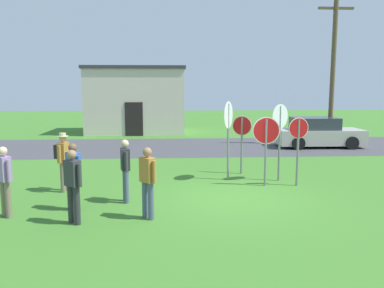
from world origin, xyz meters
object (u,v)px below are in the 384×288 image
(person_on_left, at_px, (73,183))
(stop_sign_tallest, at_px, (298,140))
(utility_pole, at_px, (333,69))
(person_in_teal, at_px, (5,178))
(stop_sign_center_cluster, at_px, (266,139))
(parked_car_on_street, at_px, (318,134))
(person_holding_notes, at_px, (74,173))
(stop_sign_low_front, at_px, (228,125))
(person_in_blue, at_px, (63,158))
(person_in_dark_shirt, at_px, (148,179))
(stop_sign_far_back, at_px, (242,135))
(stop_sign_nearest, at_px, (280,128))
(person_with_sunhat, at_px, (125,167))

(person_on_left, bearing_deg, stop_sign_tallest, 26.77)
(utility_pole, relative_size, person_in_teal, 4.47)
(stop_sign_tallest, distance_m, stop_sign_center_cluster, 1.00)
(parked_car_on_street, height_order, person_holding_notes, person_holding_notes)
(stop_sign_low_front, xyz_separation_m, person_in_blue, (-5.04, -1.17, -0.80))
(person_in_teal, bearing_deg, person_in_dark_shirt, -5.52)
(stop_sign_center_cluster, distance_m, stop_sign_far_back, 1.82)
(stop_sign_nearest, distance_m, person_in_blue, 6.80)
(person_on_left, bearing_deg, parked_car_on_street, 48.09)
(stop_sign_nearest, distance_m, person_holding_notes, 6.62)
(stop_sign_tallest, xyz_separation_m, person_with_sunhat, (-5.14, -1.46, -0.48))
(stop_sign_far_back, bearing_deg, person_in_teal, -146.09)
(stop_sign_center_cluster, bearing_deg, stop_sign_tallest, -2.60)
(stop_sign_far_back, relative_size, person_in_dark_shirt, 1.22)
(person_in_dark_shirt, distance_m, person_in_blue, 3.67)
(utility_pole, xyz_separation_m, parked_car_on_street, (-0.82, -0.48, -3.27))
(utility_pole, distance_m, person_in_teal, 16.62)
(stop_sign_tallest, bearing_deg, stop_sign_nearest, 118.76)
(person_in_blue, bearing_deg, person_in_dark_shirt, -44.94)
(utility_pole, height_order, person_with_sunhat, utility_pole)
(stop_sign_nearest, distance_m, stop_sign_low_front, 1.67)
(parked_car_on_street, distance_m, person_in_blue, 13.38)
(stop_sign_nearest, height_order, stop_sign_low_front, stop_sign_low_front)
(person_holding_notes, distance_m, person_in_blue, 1.97)
(stop_sign_center_cluster, height_order, stop_sign_far_back, stop_sign_center_cluster)
(stop_sign_low_front, distance_m, person_in_teal, 6.80)
(utility_pole, xyz_separation_m, stop_sign_low_front, (-6.49, -7.33, -2.14))
(stop_sign_center_cluster, height_order, stop_sign_low_front, stop_sign_low_front)
(stop_sign_low_front, relative_size, person_on_left, 1.54)
(stop_sign_low_front, distance_m, person_on_left, 5.79)
(parked_car_on_street, xyz_separation_m, stop_sign_nearest, (-4.01, -7.07, 1.04))
(parked_car_on_street, relative_size, person_holding_notes, 2.56)
(parked_car_on_street, xyz_separation_m, person_holding_notes, (-9.97, -9.85, 0.26))
(stop_sign_center_cluster, height_order, person_in_dark_shirt, stop_sign_center_cluster)
(person_on_left, relative_size, person_in_blue, 0.97)
(stop_sign_far_back, bearing_deg, person_in_dark_shirt, -123.39)
(stop_sign_nearest, bearing_deg, person_in_dark_shirt, -139.09)
(stop_sign_center_cluster, bearing_deg, stop_sign_low_front, 139.94)
(person_holding_notes, height_order, person_in_dark_shirt, same)
(utility_pole, xyz_separation_m, person_holding_notes, (-10.80, -10.33, -3.00))
(person_in_teal, xyz_separation_m, person_holding_notes, (1.50, 0.44, 0.00))
(person_in_dark_shirt, bearing_deg, person_on_left, -171.31)
(parked_car_on_street, bearing_deg, stop_sign_nearest, -119.59)
(parked_car_on_street, relative_size, person_with_sunhat, 2.56)
(stop_sign_far_back, height_order, stop_sign_low_front, stop_sign_low_front)
(stop_sign_far_back, distance_m, person_with_sunhat, 4.97)
(person_in_blue, bearing_deg, person_in_teal, -108.67)
(utility_pole, distance_m, person_with_sunhat, 13.98)
(person_on_left, xyz_separation_m, person_in_blue, (-0.95, 2.85, 0.06))
(stop_sign_center_cluster, height_order, person_on_left, stop_sign_center_cluster)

